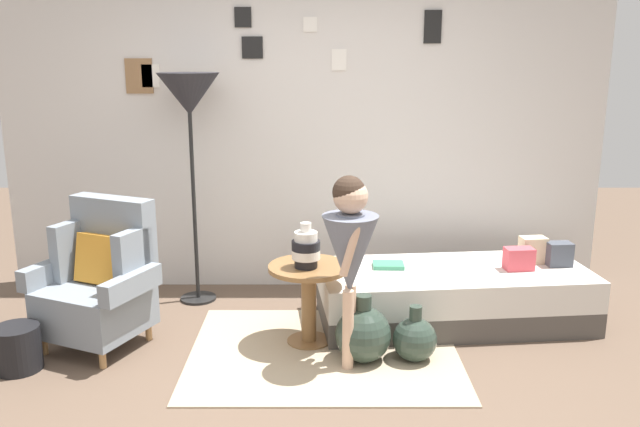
{
  "coord_description": "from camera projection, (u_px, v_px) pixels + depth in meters",
  "views": [
    {
      "loc": [
        0.14,
        -3.3,
        1.89
      ],
      "look_at": [
        0.15,
        0.95,
        0.85
      ],
      "focal_mm": 36.67,
      "sensor_mm": 36.0,
      "label": 1
    }
  ],
  "objects": [
    {
      "name": "ground_plane",
      "position": [
        294.0,
        401.0,
        3.66
      ],
      "size": [
        12.0,
        12.0,
        0.0
      ],
      "primitive_type": "plane",
      "color": "brown"
    },
    {
      "name": "gallery_wall",
      "position": [
        301.0,
        129.0,
        5.24
      ],
      "size": [
        4.8,
        0.12,
        2.6
      ],
      "color": "silver",
      "rests_on": "ground"
    },
    {
      "name": "rug",
      "position": [
        322.0,
        352.0,
        4.25
      ],
      "size": [
        1.73,
        1.39,
        0.01
      ],
      "primitive_type": "cube",
      "color": "tan",
      "rests_on": "ground"
    },
    {
      "name": "armchair",
      "position": [
        98.0,
        281.0,
        4.29
      ],
      "size": [
        0.89,
        0.79,
        0.97
      ],
      "color": "tan",
      "rests_on": "ground"
    },
    {
      "name": "daybed",
      "position": [
        451.0,
        295.0,
        4.7
      ],
      "size": [
        1.97,
        0.99,
        0.4
      ],
      "color": "#4C4742",
      "rests_on": "ground"
    },
    {
      "name": "pillow_head",
      "position": [
        557.0,
        254.0,
        4.72
      ],
      "size": [
        0.18,
        0.13,
        0.17
      ],
      "primitive_type": "cube",
      "rotation": [
        0.0,
        0.0,
        0.09
      ],
      "color": "#474C56",
      "rests_on": "daybed"
    },
    {
      "name": "pillow_mid",
      "position": [
        531.0,
        250.0,
        4.78
      ],
      "size": [
        0.2,
        0.14,
        0.19
      ],
      "primitive_type": "cube",
      "rotation": [
        0.0,
        0.0,
        0.13
      ],
      "color": "beige",
      "rests_on": "daybed"
    },
    {
      "name": "pillow_back",
      "position": [
        517.0,
        259.0,
        4.63
      ],
      "size": [
        0.21,
        0.14,
        0.16
      ],
      "primitive_type": "cube",
      "rotation": [
        0.0,
        0.0,
        0.11
      ],
      "color": "#D64C56",
      "rests_on": "daybed"
    },
    {
      "name": "side_table",
      "position": [
        307.0,
        288.0,
        4.31
      ],
      "size": [
        0.53,
        0.53,
        0.55
      ],
      "color": "olive",
      "rests_on": "ground"
    },
    {
      "name": "vase_striped",
      "position": [
        304.0,
        249.0,
        4.2
      ],
      "size": [
        0.19,
        0.19,
        0.3
      ],
      "color": "black",
      "rests_on": "side_table"
    },
    {
      "name": "floor_lamp",
      "position": [
        187.0,
        101.0,
        4.8
      ],
      "size": [
        0.46,
        0.46,
        1.76
      ],
      "color": "black",
      "rests_on": "ground"
    },
    {
      "name": "person_child",
      "position": [
        348.0,
        246.0,
        3.89
      ],
      "size": [
        0.34,
        0.34,
        1.2
      ],
      "color": "#D8AD8E",
      "rests_on": "ground"
    },
    {
      "name": "book_on_daybed",
      "position": [
        386.0,
        265.0,
        4.69
      ],
      "size": [
        0.22,
        0.17,
        0.03
      ],
      "primitive_type": "cube",
      "rotation": [
        0.0,
        0.0,
        -0.03
      ],
      "color": "#3F8E6A",
      "rests_on": "daybed"
    },
    {
      "name": "demijohn_near",
      "position": [
        361.0,
        334.0,
        4.1
      ],
      "size": [
        0.35,
        0.35,
        0.44
      ],
      "color": "#2D3D33",
      "rests_on": "ground"
    },
    {
      "name": "demijohn_far",
      "position": [
        413.0,
        339.0,
        4.11
      ],
      "size": [
        0.28,
        0.28,
        0.37
      ],
      "color": "#2D3D33",
      "rests_on": "ground"
    },
    {
      "name": "magazine_basket",
      "position": [
        15.0,
        349.0,
        3.99
      ],
      "size": [
        0.28,
        0.28,
        0.28
      ],
      "primitive_type": "cylinder",
      "color": "black",
      "rests_on": "ground"
    }
  ]
}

